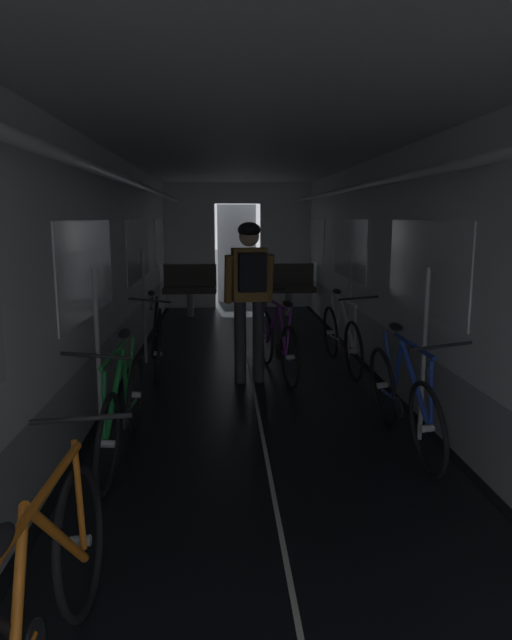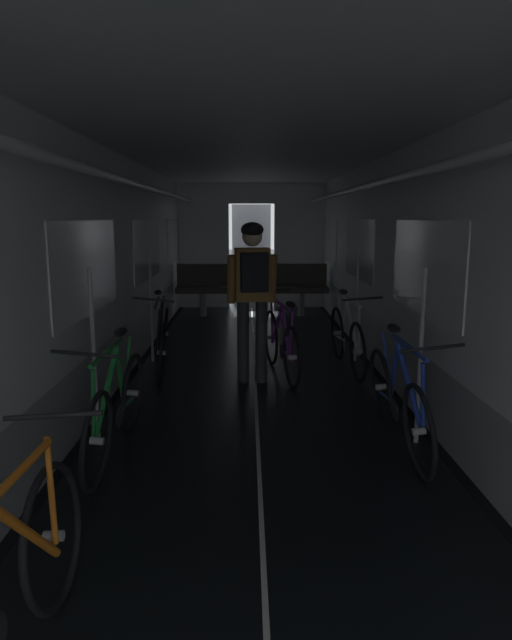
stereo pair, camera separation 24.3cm
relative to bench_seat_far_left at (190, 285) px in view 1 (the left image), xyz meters
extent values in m
plane|color=black|center=(0.90, -8.07, -0.57)|extent=(60.00, 60.00, 0.00)
cube|color=black|center=(-0.51, -4.82, -0.56)|extent=(0.08, 11.50, 0.01)
cube|color=black|center=(2.31, -4.82, -0.56)|extent=(0.08, 11.50, 0.01)
cube|color=beige|center=(0.90, -4.82, -0.56)|extent=(0.03, 11.27, 0.00)
cube|color=#9EA0A5|center=(-0.61, -4.82, -0.27)|extent=(0.12, 11.50, 0.60)
cube|color=white|center=(-0.61, -4.82, 0.96)|extent=(0.12, 11.50, 1.85)
cube|color=white|center=(-0.54, -5.40, 0.78)|extent=(0.02, 1.90, 0.80)
cube|color=white|center=(-0.54, -2.52, 0.78)|extent=(0.02, 1.90, 0.80)
cube|color=white|center=(-0.54, 0.35, 0.78)|extent=(0.02, 1.90, 0.80)
cube|color=yellow|center=(-0.54, -4.72, 0.78)|extent=(0.01, 0.20, 0.28)
cylinder|color=white|center=(-0.27, -4.82, 1.53)|extent=(0.07, 11.04, 0.07)
cylinder|color=#B7BABF|center=(-0.37, -5.97, 0.13)|extent=(0.04, 0.04, 1.40)
cylinder|color=#B7BABF|center=(-0.37, -3.37, 0.13)|extent=(0.04, 0.04, 1.40)
cube|color=#9EA0A5|center=(2.41, -4.82, -0.27)|extent=(0.12, 11.50, 0.60)
cube|color=white|center=(2.41, -4.82, 0.96)|extent=(0.12, 11.50, 1.85)
cube|color=white|center=(2.35, -5.40, 0.78)|extent=(0.02, 1.90, 0.80)
cube|color=white|center=(2.35, -2.52, 0.78)|extent=(0.02, 1.90, 0.80)
cube|color=white|center=(2.35, 0.35, 0.78)|extent=(0.02, 1.90, 0.80)
cube|color=yellow|center=(2.35, -5.10, 0.78)|extent=(0.01, 0.20, 0.28)
cylinder|color=white|center=(2.07, -4.82, 1.53)|extent=(0.07, 11.04, 0.07)
cylinder|color=#B7BABF|center=(2.17, -5.97, 0.13)|extent=(0.04, 0.04, 1.40)
cylinder|color=#B7BABF|center=(2.17, -3.37, 0.13)|extent=(0.04, 0.04, 1.40)
cube|color=white|center=(-0.05, 0.99, 0.66)|extent=(1.00, 0.12, 2.45)
cube|color=white|center=(1.85, 0.99, 0.66)|extent=(1.00, 0.12, 2.45)
cube|color=white|center=(0.90, 0.99, 1.68)|extent=(0.90, 0.12, 0.40)
cube|color=#4C4F54|center=(0.90, 1.69, 0.46)|extent=(0.81, 0.04, 2.05)
cube|color=silver|center=(0.90, -4.82, 1.94)|extent=(3.14, 11.62, 0.12)
cylinder|color=gray|center=(0.00, -0.07, -0.35)|extent=(0.12, 0.12, 0.44)
cube|color=#47423D|center=(0.00, -0.07, -0.08)|extent=(0.96, 0.44, 0.10)
cube|color=#47423D|center=(0.00, 0.12, 0.17)|extent=(0.96, 0.08, 0.40)
torus|color=gray|center=(-0.43, 0.15, 0.37)|extent=(0.14, 0.14, 0.02)
cylinder|color=gray|center=(1.80, -0.07, -0.35)|extent=(0.12, 0.12, 0.44)
cube|color=#47423D|center=(1.80, -0.07, -0.08)|extent=(0.96, 0.44, 0.10)
cube|color=#47423D|center=(1.80, 0.12, 0.17)|extent=(0.96, 0.08, 0.40)
torus|color=gray|center=(1.37, 0.15, 0.37)|extent=(0.14, 0.14, 0.02)
torus|color=black|center=(-0.22, -3.27, -0.23)|extent=(0.18, 0.68, 0.67)
cylinder|color=#B2B2B7|center=(-0.22, -3.27, -0.23)|extent=(0.10, 0.06, 0.06)
torus|color=black|center=(-0.11, -4.29, -0.23)|extent=(0.18, 0.68, 0.67)
cylinder|color=#B2B2B7|center=(-0.11, -4.29, -0.23)|extent=(0.10, 0.06, 0.06)
cylinder|color=black|center=(-0.17, -3.98, -0.02)|extent=(0.05, 0.55, 0.56)
cylinder|color=black|center=(-0.22, -3.57, -0.02)|extent=(0.13, 0.34, 0.55)
cylinder|color=black|center=(-0.22, -3.82, 0.25)|extent=(0.13, 0.82, 0.04)
cylinder|color=black|center=(-0.24, -3.34, 0.01)|extent=(0.07, 0.17, 0.49)
cylinder|color=black|center=(-0.20, -3.49, -0.26)|extent=(0.08, 0.45, 0.07)
cylinder|color=black|center=(-0.15, -4.26, 0.01)|extent=(0.09, 0.08, 0.49)
cylinder|color=black|center=(-0.17, -3.72, -0.28)|extent=(0.05, 0.17, 0.17)
ellipsoid|color=black|center=(-0.27, -3.40, 0.31)|extent=(0.12, 0.25, 0.07)
cylinder|color=black|center=(-0.18, -4.28, 0.35)|extent=(0.44, 0.07, 0.07)
torus|color=black|center=(1.96, -3.27, -0.23)|extent=(0.12, 0.67, 0.67)
cylinder|color=#B2B2B7|center=(1.96, -3.27, -0.23)|extent=(0.10, 0.06, 0.06)
torus|color=black|center=(2.02, -4.29, -0.23)|extent=(0.12, 0.67, 0.67)
cylinder|color=#B2B2B7|center=(2.02, -4.29, -0.23)|extent=(0.10, 0.06, 0.06)
cylinder|color=silver|center=(2.02, -3.97, -0.01)|extent=(0.10, 0.54, 0.56)
cylinder|color=silver|center=(1.99, -3.56, -0.01)|extent=(0.06, 0.34, 0.55)
cylinder|color=silver|center=(2.02, -3.82, 0.25)|extent=(0.08, 0.82, 0.04)
cylinder|color=silver|center=(1.98, -3.34, 0.01)|extent=(0.06, 0.16, 0.49)
cylinder|color=silver|center=(1.97, -3.49, -0.26)|extent=(0.05, 0.45, 0.07)
cylinder|color=silver|center=(2.03, -4.26, 0.01)|extent=(0.06, 0.09, 0.49)
cylinder|color=black|center=(1.98, -3.72, -0.28)|extent=(0.03, 0.17, 0.17)
ellipsoid|color=black|center=(2.00, -3.39, 0.31)|extent=(0.11, 0.24, 0.07)
cylinder|color=black|center=(2.06, -4.28, 0.35)|extent=(0.44, 0.05, 0.05)
torus|color=black|center=(-0.07, -7.84, -0.23)|extent=(0.10, 0.67, 0.67)
cylinder|color=#B2B2B7|center=(-0.07, -7.84, -0.23)|extent=(0.09, 0.05, 0.06)
cylinder|color=orange|center=(-0.06, -8.15, -0.01)|extent=(0.09, 0.54, 0.56)
cylinder|color=orange|center=(-0.08, -8.56, -0.01)|extent=(0.06, 0.34, 0.55)
cylinder|color=orange|center=(-0.05, -8.31, 0.25)|extent=(0.06, 0.82, 0.04)
cylinder|color=orange|center=(-0.05, -7.87, 0.01)|extent=(0.06, 0.09, 0.49)
cylinder|color=black|center=(-0.03, -7.85, 0.35)|extent=(0.44, 0.04, 0.05)
torus|color=black|center=(-0.14, -5.70, -0.23)|extent=(0.11, 0.67, 0.67)
cylinder|color=#B2B2B7|center=(-0.14, -5.70, -0.23)|extent=(0.09, 0.05, 0.06)
torus|color=black|center=(-0.17, -6.72, -0.23)|extent=(0.11, 0.67, 0.67)
cylinder|color=#B2B2B7|center=(-0.17, -6.72, -0.23)|extent=(0.09, 0.05, 0.06)
cylinder|color=#1E8438|center=(-0.18, -6.41, -0.01)|extent=(0.10, 0.54, 0.56)
cylinder|color=#1E8438|center=(-0.17, -6.00, -0.01)|extent=(0.07, 0.34, 0.55)
cylinder|color=#1E8438|center=(-0.19, -6.25, 0.25)|extent=(0.06, 0.82, 0.04)
cylinder|color=#1E8438|center=(-0.16, -5.77, 0.01)|extent=(0.07, 0.16, 0.49)
cylinder|color=#1E8438|center=(-0.14, -5.93, -0.26)|extent=(0.03, 0.45, 0.07)
cylinder|color=#1E8438|center=(-0.18, -6.69, 0.01)|extent=(0.07, 0.09, 0.49)
cylinder|color=black|center=(-0.15, -6.15, -0.28)|extent=(0.03, 0.17, 0.17)
ellipsoid|color=black|center=(-0.19, -5.82, 0.31)|extent=(0.10, 0.24, 0.07)
cylinder|color=black|center=(-0.21, -6.71, 0.35)|extent=(0.44, 0.03, 0.06)
torus|color=black|center=(1.97, -5.57, -0.23)|extent=(0.12, 0.67, 0.67)
cylinder|color=#B2B2B7|center=(1.97, -5.57, -0.23)|extent=(0.10, 0.05, 0.06)
torus|color=black|center=(1.99, -6.59, -0.23)|extent=(0.12, 0.67, 0.67)
cylinder|color=#B2B2B7|center=(1.99, -6.59, -0.23)|extent=(0.10, 0.05, 0.06)
cylinder|color=#2342B7|center=(2.01, -6.27, -0.02)|extent=(0.11, 0.54, 0.56)
cylinder|color=#2342B7|center=(2.00, -5.86, -0.02)|extent=(0.09, 0.34, 0.55)
cylinder|color=#2342B7|center=(2.03, -6.11, 0.25)|extent=(0.06, 0.82, 0.04)
cylinder|color=#2342B7|center=(2.00, -5.63, 0.01)|extent=(0.08, 0.16, 0.49)
cylinder|color=#2342B7|center=(1.97, -5.79, -0.26)|extent=(0.03, 0.45, 0.07)
cylinder|color=#2342B7|center=(2.02, -6.55, 0.01)|extent=(0.08, 0.09, 0.49)
cylinder|color=black|center=(1.98, -6.02, -0.28)|extent=(0.03, 0.17, 0.17)
ellipsoid|color=black|center=(2.03, -5.68, 0.31)|extent=(0.10, 0.24, 0.07)
cylinder|color=black|center=(2.05, -6.57, 0.35)|extent=(0.44, 0.03, 0.07)
cylinder|color=#2D2D33|center=(0.77, -4.28, -0.12)|extent=(0.13, 0.13, 0.90)
cylinder|color=#2D2D33|center=(0.97, -4.26, -0.12)|extent=(0.13, 0.13, 0.90)
cube|color=olive|center=(0.87, -4.27, 0.61)|extent=(0.38, 0.26, 0.56)
cylinder|color=olive|center=(0.65, -4.28, 0.56)|extent=(0.11, 0.21, 0.53)
cylinder|color=olive|center=(1.09, -4.23, 0.56)|extent=(0.11, 0.21, 0.53)
sphere|color=beige|center=(0.87, -4.27, 1.01)|extent=(0.21, 0.21, 0.21)
ellipsoid|color=black|center=(0.87, -4.27, 1.08)|extent=(0.27, 0.31, 0.16)
cube|color=black|center=(0.89, -4.44, 0.65)|extent=(0.30, 0.19, 0.40)
torus|color=black|center=(1.29, -4.52, -0.23)|extent=(0.16, 0.67, 0.67)
cylinder|color=#B2B2B7|center=(1.29, -4.52, -0.23)|extent=(0.10, 0.07, 0.05)
torus|color=black|center=(1.11, -3.52, -0.23)|extent=(0.16, 0.67, 0.67)
cylinder|color=#B2B2B7|center=(1.11, -3.52, -0.23)|extent=(0.10, 0.07, 0.05)
cylinder|color=purple|center=(1.17, -3.83, -0.01)|extent=(0.13, 0.54, 0.56)
cylinder|color=purple|center=(1.24, -4.23, -0.01)|extent=(0.10, 0.34, 0.55)
cylinder|color=purple|center=(1.20, -3.98, 0.25)|extent=(0.18, 0.81, 0.03)
cylinder|color=purple|center=(1.28, -4.45, 0.01)|extent=(0.05, 0.17, 0.49)
cylinder|color=purple|center=(1.25, -4.30, -0.26)|extent=(0.10, 0.45, 0.07)
cylinder|color=purple|center=(1.12, -3.55, 0.01)|extent=(0.05, 0.09, 0.49)
cylinder|color=black|center=(1.21, -4.08, -0.28)|extent=(0.04, 0.17, 0.17)
ellipsoid|color=black|center=(1.27, -4.40, 0.31)|extent=(0.13, 0.25, 0.06)
cylinder|color=black|center=(1.12, -3.53, 0.35)|extent=(0.44, 0.10, 0.03)
camera|label=1|loc=(0.58, -10.18, 1.20)|focal=31.37mm
camera|label=2|loc=(0.83, -10.19, 1.20)|focal=31.37mm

